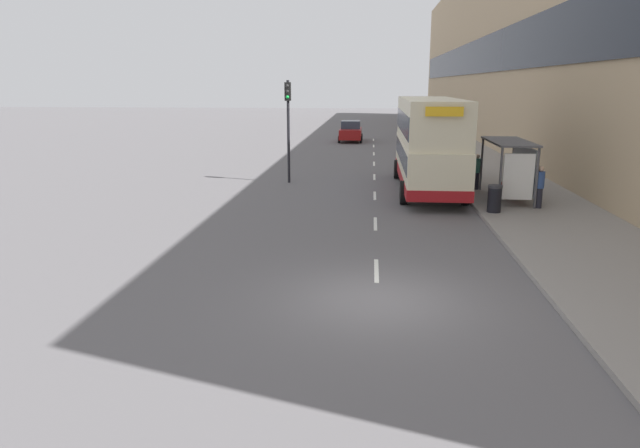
{
  "coord_description": "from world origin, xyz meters",
  "views": [
    {
      "loc": [
        -0.22,
        -12.67,
        4.94
      ],
      "look_at": [
        -2.89,
        17.21,
        -2.43
      ],
      "focal_mm": 32.0,
      "sensor_mm": 36.0,
      "label": 1
    }
  ],
  "objects": [
    {
      "name": "ground_plane",
      "position": [
        0.0,
        0.0,
        0.0
      ],
      "size": [
        220.0,
        220.0,
        0.0
      ],
      "primitive_type": "plane",
      "color": "#5B595B"
    },
    {
      "name": "pavement",
      "position": [
        6.5,
        38.5,
        0.07
      ],
      "size": [
        5.0,
        93.0,
        0.14
      ],
      "color": "gray",
      "rests_on": "ground_plane"
    },
    {
      "name": "terrace_facade",
      "position": [
        10.49,
        38.5,
        8.13
      ],
      "size": [
        3.1,
        93.0,
        16.26
      ],
      "color": "tan",
      "rests_on": "ground_plane"
    },
    {
      "name": "lane_mark_0",
      "position": [
        0.0,
        2.17,
        0.01
      ],
      "size": [
        0.12,
        2.0,
        0.01
      ],
      "color": "silver",
      "rests_on": "ground_plane"
    },
    {
      "name": "lane_mark_1",
      "position": [
        0.0,
        7.55,
        0.01
      ],
      "size": [
        0.12,
        2.0,
        0.01
      ],
      "color": "silver",
      "rests_on": "ground_plane"
    },
    {
      "name": "lane_mark_2",
      "position": [
        0.0,
        12.93,
        0.01
      ],
      "size": [
        0.12,
        2.0,
        0.01
      ],
      "color": "silver",
      "rests_on": "ground_plane"
    },
    {
      "name": "lane_mark_3",
      "position": [
        0.0,
        18.31,
        0.01
      ],
      "size": [
        0.12,
        2.0,
        0.01
      ],
      "color": "silver",
      "rests_on": "ground_plane"
    },
    {
      "name": "lane_mark_4",
      "position": [
        0.0,
        23.7,
        0.01
      ],
      "size": [
        0.12,
        2.0,
        0.01
      ],
      "color": "silver",
      "rests_on": "ground_plane"
    },
    {
      "name": "lane_mark_5",
      "position": [
        0.0,
        29.08,
        0.01
      ],
      "size": [
        0.12,
        2.0,
        0.01
      ],
      "color": "silver",
      "rests_on": "ground_plane"
    },
    {
      "name": "lane_mark_6",
      "position": [
        0.0,
        34.46,
        0.01
      ],
      "size": [
        0.12,
        2.0,
        0.01
      ],
      "color": "silver",
      "rests_on": "ground_plane"
    },
    {
      "name": "lane_mark_7",
      "position": [
        0.0,
        39.84,
        0.01
      ],
      "size": [
        0.12,
        2.0,
        0.01
      ],
      "color": "silver",
      "rests_on": "ground_plane"
    },
    {
      "name": "bus_shelter",
      "position": [
        5.77,
        11.8,
        1.88
      ],
      "size": [
        1.6,
        4.2,
        2.48
      ],
      "color": "#4C4C51",
      "rests_on": "ground_plane"
    },
    {
      "name": "double_decker_bus_near",
      "position": [
        2.47,
        14.42,
        2.28
      ],
      "size": [
        2.85,
        10.51,
        4.3
      ],
      "color": "beige",
      "rests_on": "ground_plane"
    },
    {
      "name": "car_0",
      "position": [
        -2.03,
        38.19,
        0.89
      ],
      "size": [
        2.07,
        4.43,
        1.81
      ],
      "rotation": [
        0.0,
        0.0,
        3.14
      ],
      "color": "maroon",
      "rests_on": "ground_plane"
    },
    {
      "name": "pedestrian_at_shelter",
      "position": [
        6.47,
        10.25,
        1.0
      ],
      "size": [
        0.33,
        0.33,
        1.67
      ],
      "color": "#23232D",
      "rests_on": "ground_plane"
    },
    {
      "name": "pedestrian_1",
      "position": [
        6.64,
        12.77,
        1.02
      ],
      "size": [
        0.34,
        0.34,
        1.73
      ],
      "color": "#23232D",
      "rests_on": "ground_plane"
    },
    {
      "name": "pedestrian_2",
      "position": [
        4.73,
        14.28,
        0.98
      ],
      "size": [
        0.33,
        0.33,
        1.65
      ],
      "color": "#23232D",
      "rests_on": "ground_plane"
    },
    {
      "name": "litter_bin",
      "position": [
        4.55,
        9.3,
        0.67
      ],
      "size": [
        0.55,
        0.55,
        1.05
      ],
      "color": "black",
      "rests_on": "ground_plane"
    },
    {
      "name": "traffic_light_far_kerb",
      "position": [
        -4.4,
        16.15,
        3.44
      ],
      "size": [
        0.3,
        0.32,
        5.13
      ],
      "color": "black",
      "rests_on": "ground_plane"
    }
  ]
}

